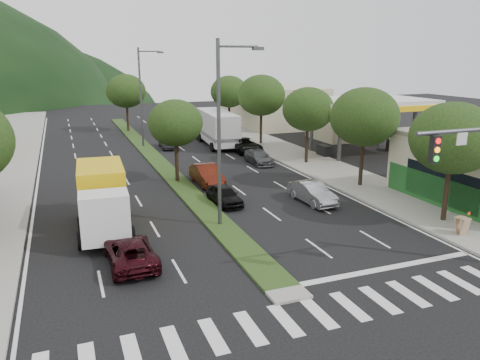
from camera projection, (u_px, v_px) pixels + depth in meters
name	position (u px, v px, depth m)	size (l,w,h in m)	color
ground	(283.00, 290.00, 18.77)	(160.00, 160.00, 0.00)	black
sidewalk_right	(286.00, 152.00, 45.64)	(5.00, 90.00, 0.15)	gray
median	(152.00, 156.00, 44.04)	(1.60, 56.00, 0.12)	#213B15
crosswalk	(308.00, 315.00, 16.97)	(19.00, 2.20, 0.01)	silver
gas_canopy	(363.00, 105.00, 44.01)	(12.20, 8.20, 5.25)	silver
bldg_right_far	(271.00, 105.00, 64.57)	(10.00, 16.00, 5.20)	beige
tree_r_a	(453.00, 138.00, 25.30)	(4.60, 4.60, 6.63)	black
tree_r_b	(364.00, 117.00, 32.47)	(4.80, 4.80, 6.94)	black
tree_r_c	(308.00, 109.00, 39.76)	(4.40, 4.40, 6.48)	black
tree_r_d	(261.00, 95.00, 48.68)	(5.00, 5.00, 7.17)	black
tree_r_e	(229.00, 92.00, 57.78)	(4.60, 4.60, 6.71)	black
tree_med_near	(175.00, 123.00, 33.89)	(4.00, 4.00, 6.02)	black
tree_med_far	(126.00, 91.00, 57.22)	(4.80, 4.80, 6.94)	black
streetlight_near	(222.00, 125.00, 24.64)	(2.60, 0.25, 10.00)	#47494C
streetlight_mid	(143.00, 92.00, 47.21)	(2.60, 0.25, 10.00)	#47494C
sedan_silver	(312.00, 193.00, 29.88)	(1.42, 4.08, 1.34)	#9EA0A5
suv_maroon	(130.00, 252.00, 20.98)	(2.02, 4.39, 1.22)	black
car_queue_a	(224.00, 195.00, 29.58)	(1.43, 3.56, 1.21)	black
car_queue_b	(259.00, 157.00, 40.91)	(1.66, 4.09, 1.19)	#49494D
car_queue_c	(207.00, 175.00, 34.19)	(1.54, 4.41, 1.45)	#49160C
car_queue_d	(245.00, 145.00, 45.64)	(2.31, 5.00, 1.39)	black
car_queue_e	(168.00, 141.00, 47.90)	(1.66, 4.12, 1.40)	#48484D
car_queue_f	(197.00, 129.00, 56.15)	(1.74, 4.29, 1.24)	black
box_truck	(103.00, 201.00, 25.11)	(2.98, 7.00, 3.39)	silver
motorhome	(217.00, 127.00, 49.12)	(3.52, 9.40, 3.53)	beige
a_frame_sign	(462.00, 224.00, 24.17)	(0.63, 0.70, 1.25)	tan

